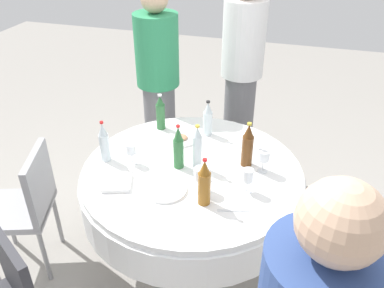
{
  "coord_description": "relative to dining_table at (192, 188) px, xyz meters",
  "views": [
    {
      "loc": [
        0.56,
        -1.91,
        2.15
      ],
      "look_at": [
        0.0,
        0.0,
        0.92
      ],
      "focal_mm": 37.27,
      "sensor_mm": 36.0,
      "label": 1
    }
  ],
  "objects": [
    {
      "name": "chair_west",
      "position": [
        -0.98,
        -0.34,
        -0.07
      ],
      "size": [
        0.51,
        0.51,
        0.87
      ],
      "rotation": [
        0.0,
        0.0,
        1.91
      ],
      "color": "#99999E",
      "rests_on": "ground_plane"
    },
    {
      "name": "bottle_clear_rear",
      "position": [
        0.02,
        0.03,
        0.29
      ],
      "size": [
        0.06,
        0.06,
        0.29
      ],
      "color": "silver",
      "rests_on": "dining_table"
    },
    {
      "name": "wine_glass_north",
      "position": [
        0.41,
        0.09,
        0.26
      ],
      "size": [
        0.07,
        0.07,
        0.15
      ],
      "color": "white",
      "rests_on": "dining_table"
    },
    {
      "name": "wine_glass_west",
      "position": [
        0.1,
        -0.19,
        0.25
      ],
      "size": [
        0.07,
        0.07,
        0.15
      ],
      "color": "white",
      "rests_on": "dining_table"
    },
    {
      "name": "spoon_right",
      "position": [
        -0.45,
        0.19,
        0.15
      ],
      "size": [
        0.13,
        0.14,
        0.0
      ],
      "primitive_type": "cube",
      "rotation": [
        0.0,
        0.0,
        2.31
      ],
      "color": "silver",
      "rests_on": "dining_table"
    },
    {
      "name": "person_near",
      "position": [
        -0.54,
        0.86,
        0.26
      ],
      "size": [
        0.34,
        0.34,
        1.63
      ],
      "rotation": [
        0.0,
        0.0,
        0.56
      ],
      "color": "slate",
      "rests_on": "ground_plane"
    },
    {
      "name": "spoon_north",
      "position": [
        0.23,
        0.33,
        0.15
      ],
      "size": [
        0.18,
        0.07,
        0.0
      ],
      "primitive_type": "cube",
      "rotation": [
        0.0,
        0.0,
        2.84
      ],
      "color": "silver",
      "rests_on": "dining_table"
    },
    {
      "name": "plate_south",
      "position": [
        -0.17,
        0.3,
        0.16
      ],
      "size": [
        0.2,
        0.2,
        0.04
      ],
      "color": "white",
      "rests_on": "dining_table"
    },
    {
      "name": "plate_left",
      "position": [
        -0.08,
        -0.25,
        0.16
      ],
      "size": [
        0.24,
        0.24,
        0.02
      ],
      "color": "white",
      "rests_on": "dining_table"
    },
    {
      "name": "ground_plane",
      "position": [
        0.0,
        0.0,
        -0.59
      ],
      "size": [
        10.0,
        10.0,
        0.0
      ],
      "primitive_type": "plane",
      "color": "gray"
    },
    {
      "name": "person_east",
      "position": [
        0.08,
        1.16,
        0.33
      ],
      "size": [
        0.34,
        0.34,
        1.74
      ],
      "rotation": [
        0.0,
        0.0,
        -0.07
      ],
      "color": "slate",
      "rests_on": "ground_plane"
    },
    {
      "name": "wine_glass_inner",
      "position": [
        -0.38,
        -0.04,
        0.24
      ],
      "size": [
        0.06,
        0.06,
        0.13
      ],
      "color": "white",
      "rests_on": "dining_table"
    },
    {
      "name": "knife_east",
      "position": [
        0.32,
        -0.31,
        0.15
      ],
      "size": [
        0.18,
        0.06,
        0.0
      ],
      "primitive_type": "cube",
      "rotation": [
        0.0,
        0.0,
        0.25
      ],
      "color": "silver",
      "rests_on": "dining_table"
    },
    {
      "name": "bottle_amber_inner",
      "position": [
        0.15,
        -0.29,
        0.28
      ],
      "size": [
        0.07,
        0.07,
        0.29
      ],
      "color": "#8C5619",
      "rests_on": "dining_table"
    },
    {
      "name": "bottle_green_near",
      "position": [
        -0.08,
        0.0,
        0.28
      ],
      "size": [
        0.06,
        0.06,
        0.29
      ],
      "color": "#2D6B38",
      "rests_on": "dining_table"
    },
    {
      "name": "wine_glass_rear",
      "position": [
        0.36,
        -0.12,
        0.25
      ],
      "size": [
        0.06,
        0.06,
        0.15
      ],
      "color": "white",
      "rests_on": "dining_table"
    },
    {
      "name": "dining_table",
      "position": [
        0.0,
        0.0,
        0.0
      ],
      "size": [
        1.38,
        1.38,
        0.74
      ],
      "color": "white",
      "rests_on": "ground_plane"
    },
    {
      "name": "bottle_clear_east",
      "position": [
        -0.01,
        0.43,
        0.27
      ],
      "size": [
        0.06,
        0.06,
        0.26
      ],
      "color": "silver",
      "rests_on": "dining_table"
    },
    {
      "name": "folded_napkin",
      "position": [
        -0.37,
        -0.28,
        0.16
      ],
      "size": [
        0.2,
        0.2,
        0.02
      ],
      "primitive_type": "cube",
      "rotation": [
        0.0,
        0.0,
        0.32
      ],
      "color": "white",
      "rests_on": "dining_table"
    },
    {
      "name": "bottle_brown_right",
      "position": [
        0.31,
        0.14,
        0.28
      ],
      "size": [
        0.07,
        0.07,
        0.29
      ],
      "color": "#593314",
      "rests_on": "dining_table"
    },
    {
      "name": "bottle_green_west",
      "position": [
        -0.36,
        0.42,
        0.27
      ],
      "size": [
        0.06,
        0.06,
        0.26
      ],
      "color": "#2D6B38",
      "rests_on": "dining_table"
    },
    {
      "name": "bottle_clear_north",
      "position": [
        -0.55,
        -0.06,
        0.27
      ],
      "size": [
        0.06,
        0.06,
        0.27
      ],
      "color": "silver",
      "rests_on": "dining_table"
    }
  ]
}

